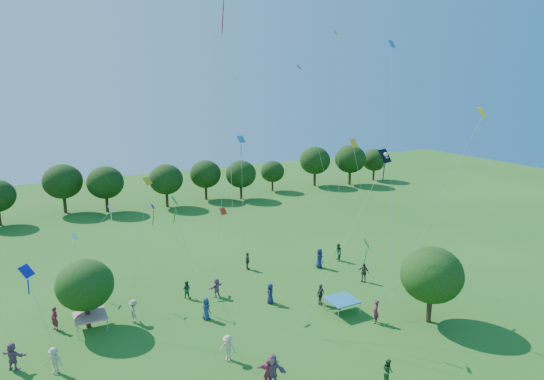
{
  "coord_description": "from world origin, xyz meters",
  "views": [
    {
      "loc": [
        -13.45,
        -11.61,
        17.63
      ],
      "look_at": [
        0.0,
        14.0,
        11.0
      ],
      "focal_mm": 32.0,
      "sensor_mm": 36.0,
      "label": 1
    }
  ],
  "objects": [
    {
      "name": "crowd_person_3",
      "position": [
        -7.22,
        22.26,
        0.89
      ],
      "size": [
        0.58,
        1.19,
        1.78
      ],
      "primitive_type": "imported",
      "rotation": [
        0.0,
        0.0,
        1.52
      ],
      "color": "#A7A486",
      "rests_on": "ground"
    },
    {
      "name": "small_kite_11",
      "position": [
        6.42,
        12.45,
        6.38
      ],
      "size": [
        0.76,
        2.23,
        5.93
      ],
      "color": "#1B961D"
    },
    {
      "name": "pirate_kite",
      "position": [
        9.73,
        15.22,
        11.96
      ],
      "size": [
        7.35,
        0.94,
        11.38
      ],
      "color": "black"
    },
    {
      "name": "small_kite_1",
      "position": [
        13.13,
        10.88,
        13.38
      ],
      "size": [
        3.75,
        4.37,
        14.52
      ],
      "color": "yellow"
    },
    {
      "name": "tent_blue",
      "position": [
        7.34,
        16.39,
        1.04
      ],
      "size": [
        2.2,
        2.2,
        1.1
      ],
      "color": "#196BA7",
      "rests_on": "ground"
    },
    {
      "name": "crowd_person_2",
      "position": [
        -2.48,
        24.42,
        0.75
      ],
      "size": [
        0.83,
        0.76,
        1.5
      ],
      "primitive_type": "imported",
      "rotation": [
        0.0,
        0.0,
        2.51
      ],
      "color": "#204C33",
      "rests_on": "ground"
    },
    {
      "name": "crowd_person_11",
      "position": [
        -0.21,
        23.48,
        0.82
      ],
      "size": [
        1.61,
        1.09,
        1.63
      ],
      "primitive_type": "imported",
      "rotation": [
        0.0,
        0.0,
        3.54
      ],
      "color": "#9C5B84",
      "rests_on": "ground"
    },
    {
      "name": "crowd_person_6",
      "position": [
        3.18,
        20.36,
        0.84
      ],
      "size": [
        0.84,
        0.93,
        1.67
      ],
      "primitive_type": "imported",
      "rotation": [
        0.0,
        0.0,
        4.09
      ],
      "color": "#1A224E",
      "rests_on": "ground"
    },
    {
      "name": "red_high_kite",
      "position": [
        -1.23,
        17.99,
        19.82
      ],
      "size": [
        2.04,
        5.68,
        23.0
      ],
      "color": "red"
    },
    {
      "name": "small_kite_2",
      "position": [
        10.71,
        19.57,
        11.1
      ],
      "size": [
        3.29,
        0.58,
        11.63
      ],
      "color": "#F0AC15"
    },
    {
      "name": "small_kite_6",
      "position": [
        -8.65,
        27.39,
        6.27
      ],
      "size": [
        6.83,
        2.31,
        6.44
      ],
      "color": "white"
    },
    {
      "name": "treeline",
      "position": [
        -1.73,
        55.43,
        4.09
      ],
      "size": [
        88.01,
        8.77,
        6.77
      ],
      "color": "#422B19",
      "rests_on": "ground"
    },
    {
      "name": "crowd_person_12",
      "position": [
        10.82,
        24.88,
        0.95
      ],
      "size": [
        0.55,
        0.96,
        1.9
      ],
      "primitive_type": "imported",
      "rotation": [
        0.0,
        0.0,
        1.52
      ],
      "color": "navy",
      "rests_on": "ground"
    },
    {
      "name": "small_kite_0",
      "position": [
        -0.03,
        22.47,
        6.8
      ],
      "size": [
        1.89,
        0.69,
        6.5
      ],
      "color": "red"
    },
    {
      "name": "crowd_person_15",
      "position": [
        -2.97,
        14.43,
        0.86
      ],
      "size": [
        1.15,
        1.16,
        1.73
      ],
      "primitive_type": "imported",
      "rotation": [
        0.0,
        0.0,
        5.49
      ],
      "color": "beige",
      "rests_on": "ground"
    },
    {
      "name": "small_kite_8",
      "position": [
        0.2,
        21.18,
        14.09
      ],
      "size": [
        2.17,
        0.95,
        16.67
      ],
      "color": "red"
    },
    {
      "name": "near_tree_east",
      "position": [
        12.2,
        12.18,
        3.72
      ],
      "size": [
        4.55,
        4.55,
        5.77
      ],
      "color": "#422B19",
      "rests_on": "ground"
    },
    {
      "name": "crowd_person_1",
      "position": [
        8.59,
        13.87,
        0.89
      ],
      "size": [
        0.77,
        0.78,
        1.79
      ],
      "primitive_type": "imported",
      "rotation": [
        0.0,
        0.0,
        3.93
      ],
      "color": "maroon",
      "rests_on": "ground"
    },
    {
      "name": "crowd_person_7",
      "position": [
        -1.86,
        10.99,
        0.81
      ],
      "size": [
        0.67,
        0.51,
        1.61
      ],
      "primitive_type": "imported",
      "rotation": [
        0.0,
        0.0,
        2.92
      ],
      "color": "maroon",
      "rests_on": "ground"
    },
    {
      "name": "small_kite_7",
      "position": [
        10.18,
        15.18,
        15.73
      ],
      "size": [
        0.68,
        1.47,
        18.96
      ],
      "color": "#0B77AE"
    },
    {
      "name": "crowd_person_8",
      "position": [
        13.43,
        25.49,
        0.89
      ],
      "size": [
        0.68,
        0.97,
        1.79
      ],
      "primitive_type": "imported",
      "rotation": [
        0.0,
        0.0,
        4.46
      ],
      "color": "#296135",
      "rests_on": "ground"
    },
    {
      "name": "small_kite_4",
      "position": [
        -13.64,
        13.41,
        7.8
      ],
      "size": [
        1.6,
        3.28,
        7.62
      ],
      "color": "#1116AE"
    },
    {
      "name": "small_kite_10",
      "position": [
        -6.0,
        21.88,
        9.22
      ],
      "size": [
        2.52,
        1.81,
        9.58
      ],
      "color": "gold"
    },
    {
      "name": "crowd_person_0",
      "position": [
        -2.32,
        20.23,
        0.86
      ],
      "size": [
        0.69,
        0.94,
        1.71
      ],
      "primitive_type": "imported",
      "rotation": [
        0.0,
        0.0,
        1.87
      ],
      "color": "navy",
      "rests_on": "ground"
    },
    {
      "name": "crowd_person_16",
      "position": [
        4.56,
        27.66,
        0.84
      ],
      "size": [
        0.64,
        1.05,
        1.68
      ],
      "primitive_type": "imported",
      "rotation": [
        0.0,
        0.0,
        1.36
      ],
      "color": "#3D3331",
      "rests_on": "ground"
    },
    {
      "name": "small_kite_5",
      "position": [
        11.35,
        27.83,
        14.44
      ],
      "size": [
        3.44,
        3.82,
        17.66
      ],
      "color": "purple"
    },
    {
      "name": "crowd_person_17",
      "position": [
        -1.62,
        10.89,
        0.96
      ],
      "size": [
        1.72,
        1.72,
        1.92
      ],
      "primitive_type": "imported",
      "rotation": [
        0.0,
        0.0,
        5.5
      ],
      "color": "#8E537B",
      "rests_on": "ground"
    },
    {
      "name": "crowd_person_10",
      "position": [
        6.63,
        18.29,
        0.86
      ],
      "size": [
        1.11,
        0.82,
        1.72
      ],
      "primitive_type": "imported",
      "rotation": [
        0.0,
        0.0,
        0.41
      ],
      "color": "#39322D",
      "rests_on": "ground"
    },
    {
      "name": "tent_red_stripe",
      "position": [
        -10.21,
        22.68,
        1.04
      ],
      "size": [
        2.2,
        2.2,
        1.1
      ],
      "color": "red",
      "rests_on": "ground"
    },
    {
      "name": "small_kite_3",
      "position": [
        -6.43,
        11.73,
        9.85
      ],
      "size": [
        2.42,
        0.59,
        10.61
      ],
      "color": "#18871B"
    },
    {
      "name": "crowd_person_13",
      "position": [
        -12.49,
        23.76,
        0.87
      ],
      "size": [
        0.7,
        0.77,
        1.75
      ],
      "primitive_type": "imported",
      "rotation": [
        0.0,
        0.0,
        5.26
      ],
      "color": "maroon",
      "rests_on": "ground"
    },
    {
      "name": "crowd_person_14",
      "position": [
        4.54,
        7.85,
        0.75
      ],
      "size": [
        0.53,
        0.8,
        1.51
      ],
      "primitive_type": "imported",
      "rotation": [
        0.0,
        0.0,
        1.39
      ],
      "color": "#255524",
      "rests_on": "ground"
    },
    {
      "name": "crowd_person_9",
      "position": [
        -12.92,
        18.1,
        0.84
      ],
      "size": [
        1.15,
        1.11,
        1.69
      ],
      "primitive_type": "imported",
      "rotation": [
        0.0,
        0.0,
        5.55
      ],
      "color": "#B0AA8D",
      "rests_on": "ground"
    },
    {
      "name": "near_tree_north",
      "position": [
        -10.33,
        23.04,
        3.31
      ],
      "size": [
        4.05,
        4.05,
        5.14
      ],
      "color": "#422B19",
      "rests_on": "ground"
    },
    {
      "name": "small_kite_9",
      "position": [
        13.99,
        27.24,
        15.72
      ],
      "size": [
        0.78,
        2.74,
        20.8
      ],
      "color": "#E7B30C"
    },
    {
      "name": "small_kite_14",
      "position": [
        -10.52,
        29.35,
        4.54
      ],
      "size": [
        3.88,
        4.13,
        3.94
      ],
      "color": "silver"
    },
    {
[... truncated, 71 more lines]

